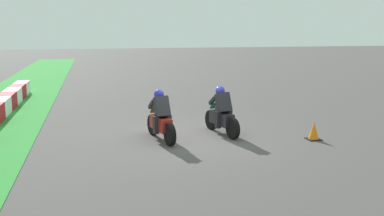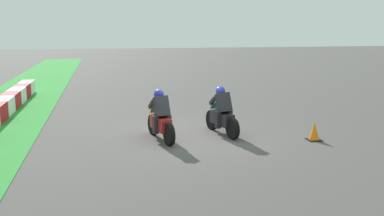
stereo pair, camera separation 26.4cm
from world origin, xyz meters
The scene contains 4 objects.
ground_plane centered at (0.00, 0.00, 0.00)m, with size 120.00×120.00×0.00m, color #4A4645.
rider_lane_a centered at (0.09, -0.95, 0.62)m, with size 2.02×0.65×1.51m.
rider_lane_b centered at (-0.19, 1.02, 0.62)m, with size 2.02×0.65×1.51m.
traffic_cone centered at (-1.21, -3.44, 0.25)m, with size 0.40×0.40×0.54m.
Camera 1 is at (-12.69, 2.95, 3.30)m, focal length 40.55 mm.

